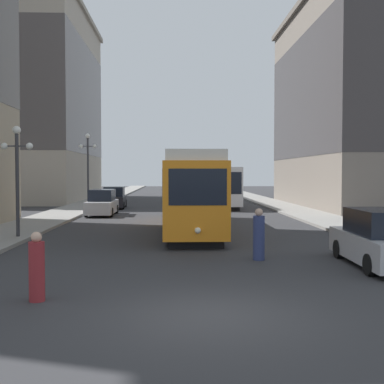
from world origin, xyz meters
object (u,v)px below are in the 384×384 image
(streetcar, at_px, (190,190))
(lamp_post_left_near, at_px, (17,163))
(parked_car_right_far, at_px, (380,240))
(pedestrian_crossing_near, at_px, (37,269))
(parked_car_left_mid, at_px, (102,203))
(lamp_post_left_far, at_px, (88,160))
(pedestrian_crossing_far, at_px, (259,236))
(parked_car_left_near, at_px, (114,198))
(transit_bus, at_px, (219,185))

(streetcar, bearing_deg, lamp_post_left_near, -154.68)
(parked_car_right_far, height_order, pedestrian_crossing_near, parked_car_right_far)
(parked_car_left_mid, bearing_deg, lamp_post_left_far, 110.10)
(pedestrian_crossing_far, bearing_deg, pedestrian_crossing_near, -168.53)
(parked_car_left_near, bearing_deg, parked_car_right_far, -68.01)
(lamp_post_left_far, bearing_deg, parked_car_right_far, -61.02)
(parked_car_right_far, relative_size, lamp_post_left_far, 0.79)
(pedestrian_crossing_near, distance_m, pedestrian_crossing_far, 7.90)
(pedestrian_crossing_near, bearing_deg, lamp_post_left_far, -4.42)
(parked_car_left_mid, height_order, pedestrian_crossing_far, parked_car_left_mid)
(parked_car_left_mid, height_order, pedestrian_crossing_near, parked_car_left_mid)
(streetcar, distance_m, pedestrian_crossing_near, 14.83)
(pedestrian_crossing_near, distance_m, lamp_post_left_far, 28.57)
(pedestrian_crossing_near, bearing_deg, lamp_post_left_near, 7.78)
(lamp_post_left_far, bearing_deg, parked_car_left_mid, -70.09)
(lamp_post_left_near, bearing_deg, pedestrian_crossing_far, -28.75)
(lamp_post_left_far, bearing_deg, lamp_post_left_near, -90.00)
(pedestrian_crossing_far, xyz_separation_m, lamp_post_left_far, (-9.84, 23.06, 3.24))
(parked_car_left_near, bearing_deg, lamp_post_left_near, -97.52)
(pedestrian_crossing_near, relative_size, pedestrian_crossing_far, 0.91)
(parked_car_left_mid, distance_m, pedestrian_crossing_far, 19.50)
(transit_bus, distance_m, pedestrian_crossing_near, 32.09)
(lamp_post_left_near, relative_size, lamp_post_left_far, 0.81)
(transit_bus, xyz_separation_m, lamp_post_left_near, (-10.93, -20.79, 1.46))
(parked_car_left_mid, relative_size, parked_car_right_far, 1.00)
(streetcar, xyz_separation_m, lamp_post_left_far, (-7.82, 13.92, 1.96))
(parked_car_left_mid, bearing_deg, pedestrian_crossing_far, -65.79)
(parked_car_right_far, bearing_deg, parked_car_left_near, -64.33)
(transit_bus, distance_m, parked_car_left_near, 9.20)
(transit_bus, bearing_deg, pedestrian_crossing_near, -103.91)
(parked_car_right_far, bearing_deg, pedestrian_crossing_near, 23.11)
(parked_car_right_far, xyz_separation_m, lamp_post_left_near, (-13.48, 6.67, 2.57))
(parked_car_left_mid, relative_size, lamp_post_left_near, 0.96)
(streetcar, relative_size, pedestrian_crossing_near, 9.07)
(parked_car_left_near, height_order, lamp_post_left_far, lamp_post_left_far)
(parked_car_left_mid, relative_size, pedestrian_crossing_far, 2.68)
(parked_car_left_mid, bearing_deg, parked_car_left_near, 90.20)
(pedestrian_crossing_near, xyz_separation_m, lamp_post_left_far, (-3.77, 28.12, 3.31))
(streetcar, height_order, lamp_post_left_far, lamp_post_left_far)
(transit_bus, distance_m, lamp_post_left_far, 11.57)
(transit_bus, height_order, lamp_post_left_far, lamp_post_left_far)
(pedestrian_crossing_near, bearing_deg, parked_car_left_near, -8.47)
(parked_car_left_near, relative_size, pedestrian_crossing_far, 2.72)
(transit_bus, bearing_deg, parked_car_left_mid, -138.17)
(parked_car_left_mid, xyz_separation_m, lamp_post_left_near, (-1.90, -12.42, 2.57))
(pedestrian_crossing_far, bearing_deg, streetcar, 74.12)
(parked_car_right_far, xyz_separation_m, pedestrian_crossing_far, (-3.63, 1.27, -0.02))
(lamp_post_left_near, bearing_deg, streetcar, 25.60)
(parked_car_right_far, distance_m, pedestrian_crossing_far, 3.85)
(parked_car_left_near, height_order, pedestrian_crossing_near, parked_car_left_near)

